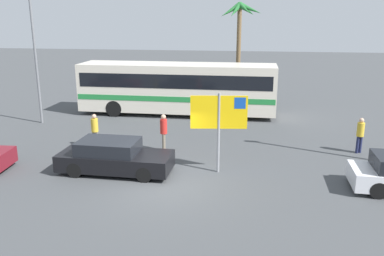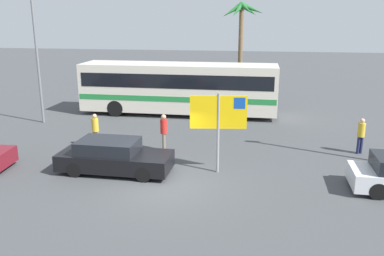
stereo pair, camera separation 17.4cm
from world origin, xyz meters
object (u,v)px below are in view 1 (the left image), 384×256
object	(u,v)px
ferry_sign	(220,115)
car_black	(114,157)
pedestrian_near_sign	(164,130)
pedestrian_by_bus	(360,133)
pedestrian_crossing_lot	(95,128)
bus_front_coach	(177,86)

from	to	relation	value
ferry_sign	car_black	size ratio (longest dim) A/B	0.71
pedestrian_near_sign	pedestrian_by_bus	bearing A→B (deg)	-178.18
pedestrian_near_sign	ferry_sign	bearing A→B (deg)	135.99
pedestrian_near_sign	pedestrian_crossing_lot	bearing A→B (deg)	-5.28
pedestrian_by_bus	pedestrian_crossing_lot	xyz separation A→B (m)	(-12.13, -1.06, -0.01)
pedestrian_by_bus	pedestrian_crossing_lot	bearing A→B (deg)	-116.03
bus_front_coach	pedestrian_near_sign	distance (m)	7.40
car_black	pedestrian_near_sign	world-z (taller)	pedestrian_near_sign
car_black	pedestrian_near_sign	xyz separation A→B (m)	(1.39, 2.88, 0.39)
pedestrian_near_sign	pedestrian_crossing_lot	xyz separation A→B (m)	(-3.31, 0.01, -0.07)
pedestrian_near_sign	bus_front_coach	bearing A→B (deg)	-89.35
bus_front_coach	pedestrian_crossing_lot	xyz separation A→B (m)	(-2.57, -7.31, -0.83)
ferry_sign	pedestrian_by_bus	xyz separation A→B (m)	(6.08, 3.29, -1.37)
car_black	pedestrian_near_sign	bearing A→B (deg)	65.14
ferry_sign	pedestrian_near_sign	xyz separation A→B (m)	(-2.75, 2.22, -1.30)
pedestrian_by_bus	pedestrian_crossing_lot	distance (m)	12.18
pedestrian_by_bus	pedestrian_near_sign	bearing A→B (deg)	-114.10
bus_front_coach	pedestrian_by_bus	bearing A→B (deg)	-33.17
ferry_sign	car_black	bearing A→B (deg)	-178.45
car_black	pedestrian_crossing_lot	world-z (taller)	pedestrian_crossing_lot
pedestrian_near_sign	pedestrian_by_bus	xyz separation A→B (m)	(8.82, 1.07, -0.06)
bus_front_coach	car_black	size ratio (longest dim) A/B	2.71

